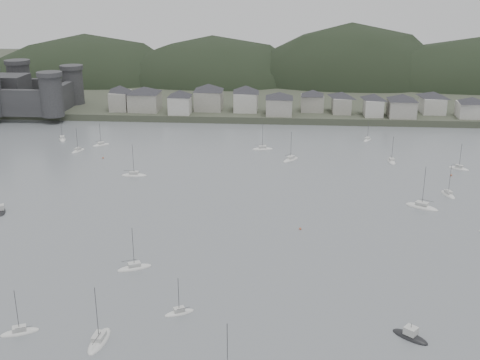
{
  "coord_description": "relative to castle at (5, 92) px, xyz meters",
  "views": [
    {
      "loc": [
        12.91,
        -89.8,
        62.82
      ],
      "look_at": [
        0.0,
        75.0,
        6.0
      ],
      "focal_mm": 44.34,
      "sensor_mm": 36.0,
      "label": 1
    }
  ],
  "objects": [
    {
      "name": "ground",
      "position": [
        120.0,
        -179.8,
        -10.96
      ],
      "size": [
        900.0,
        900.0,
        0.0
      ],
      "primitive_type": "plane",
      "color": "slate",
      "rests_on": "ground"
    },
    {
      "name": "motor_launch_far",
      "position": [
        53.55,
        -120.45,
        -10.66
      ],
      "size": [
        5.14,
        7.38,
        3.68
      ],
      "rotation": [
        0.0,
        0.0,
        3.56
      ],
      "color": "black",
      "rests_on": "ground"
    },
    {
      "name": "motor_launch_near",
      "position": [
        156.82,
        -173.92,
        -10.67
      ],
      "size": [
        7.13,
        6.54,
        3.72
      ],
      "rotation": [
        0.0,
        0.0,
        0.88
      ],
      "color": "black",
      "rests_on": "ground"
    },
    {
      "name": "forested_ridge",
      "position": [
        124.83,
        89.6,
        -22.25
      ],
      "size": [
        851.55,
        103.94,
        102.57
      ],
      "color": "black",
      "rests_on": "ground"
    },
    {
      "name": "sailboat_lead",
      "position": [
        42.46,
        -42.46,
        -10.79
      ],
      "size": [
        5.31,
        8.26,
        10.8
      ],
      "rotation": [
        0.0,
        0.0,
        0.39
      ],
      "color": "silver",
      "rests_on": "ground"
    },
    {
      "name": "moored_fleet",
      "position": [
        104.97,
        -117.52,
        -10.79
      ],
      "size": [
        251.47,
        173.51,
        13.3
      ],
      "color": "silver",
      "rests_on": "ground"
    },
    {
      "name": "far_shore_land",
      "position": [
        120.0,
        115.2,
        -9.46
      ],
      "size": [
        900.0,
        250.0,
        3.0
      ],
      "primitive_type": "cube",
      "color": "#383D2D",
      "rests_on": "ground"
    },
    {
      "name": "mooring_buoys",
      "position": [
        121.81,
        -124.97,
        -10.81
      ],
      "size": [
        162.17,
        127.9,
        0.7
      ],
      "color": "#B05A3A",
      "rests_on": "ground"
    },
    {
      "name": "waterfront_town",
      "position": [
        170.59,
        3.54,
        -2.3
      ],
      "size": [
        451.48,
        28.46,
        12.92
      ],
      "color": "gray",
      "rests_on": "far_shore_land"
    },
    {
      "name": "castle",
      "position": [
        0.0,
        0.0,
        0.0
      ],
      "size": [
        66.0,
        43.0,
        20.0
      ],
      "color": "#333336",
      "rests_on": "far_shore_land"
    }
  ]
}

